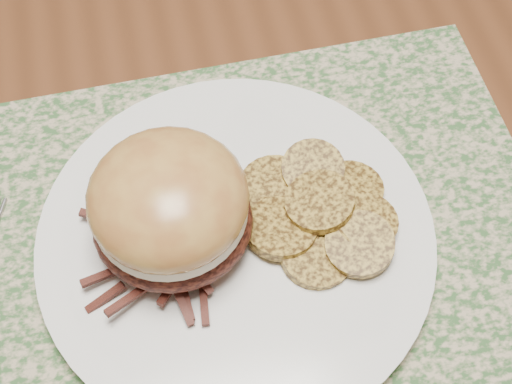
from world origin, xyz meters
TOP-DOWN VIEW (x-y plane):
  - ground at (0.00, 0.00)m, footprint 3.50×3.50m
  - dining_table at (0.00, 0.00)m, footprint 1.50×0.90m
  - placemat at (0.04, -0.26)m, footprint 0.45×0.33m
  - dinner_plate at (0.03, -0.26)m, footprint 0.26×0.26m
  - pork_sandwich at (-0.01, -0.25)m, footprint 0.12×0.12m
  - roasted_potatoes at (0.09, -0.25)m, footprint 0.12×0.13m

SIDE VIEW (x-z plane):
  - ground at x=0.00m, z-range 0.00..0.00m
  - dining_table at x=0.00m, z-range 0.30..1.05m
  - placemat at x=0.04m, z-range 0.75..0.75m
  - dinner_plate at x=0.03m, z-range 0.75..0.77m
  - roasted_potatoes at x=0.09m, z-range 0.76..0.79m
  - pork_sandwich at x=-0.01m, z-range 0.77..0.85m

